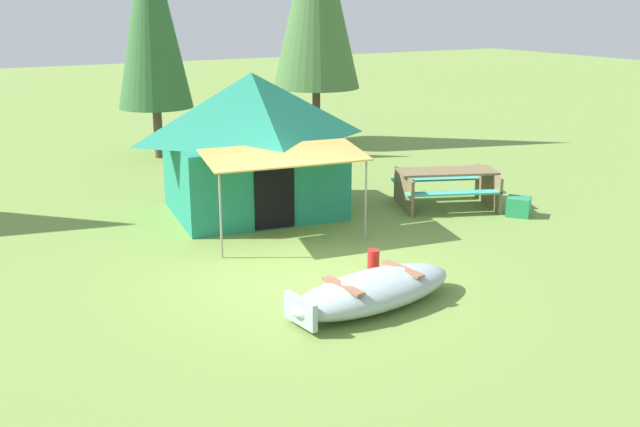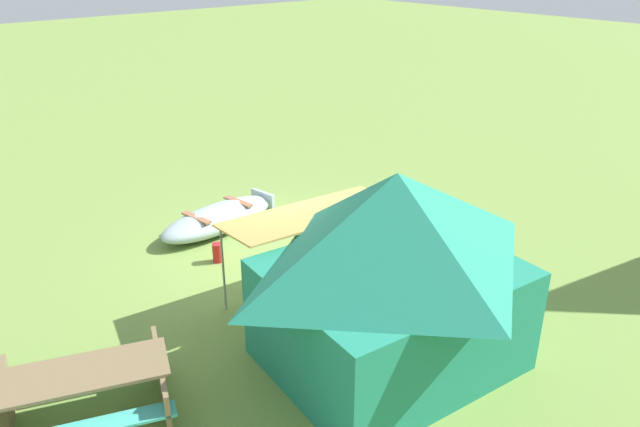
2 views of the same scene
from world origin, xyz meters
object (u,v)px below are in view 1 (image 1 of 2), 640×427
(picnic_table, at_px, (447,184))
(pine_tree_back_right, at_px, (151,11))
(beached_rowboat, at_px, (373,290))
(fuel_can, at_px, (373,261))
(canvas_cabin_tent, at_px, (253,141))
(cooler_box, at_px, (518,207))

(picnic_table, bearing_deg, pine_tree_back_right, 115.61)
(beached_rowboat, distance_m, picnic_table, 5.48)
(fuel_can, bearing_deg, picnic_table, 36.01)
(fuel_can, xyz_separation_m, pine_tree_back_right, (-0.28, 10.05, 3.60))
(canvas_cabin_tent, bearing_deg, fuel_can, -86.65)
(canvas_cabin_tent, xyz_separation_m, cooler_box, (4.40, -2.75, -1.24))
(canvas_cabin_tent, relative_size, picnic_table, 1.78)
(beached_rowboat, bearing_deg, pine_tree_back_right, 87.52)
(beached_rowboat, xyz_separation_m, fuel_can, (0.76, 1.15, -0.07))
(beached_rowboat, height_order, fuel_can, beached_rowboat)
(canvas_cabin_tent, xyz_separation_m, fuel_can, (0.23, -3.96, -1.25))
(beached_rowboat, distance_m, pine_tree_back_right, 11.75)
(picnic_table, distance_m, fuel_can, 4.17)
(picnic_table, relative_size, fuel_can, 6.67)
(beached_rowboat, relative_size, canvas_cabin_tent, 0.66)
(picnic_table, height_order, pine_tree_back_right, pine_tree_back_right)
(cooler_box, bearing_deg, canvas_cabin_tent, 147.94)
(cooler_box, xyz_separation_m, pine_tree_back_right, (-4.44, 8.84, 3.59))
(beached_rowboat, xyz_separation_m, canvas_cabin_tent, (0.53, 5.10, 1.18))
(picnic_table, height_order, cooler_box, picnic_table)
(fuel_can, bearing_deg, pine_tree_back_right, 91.58)
(cooler_box, bearing_deg, picnic_table, 122.77)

